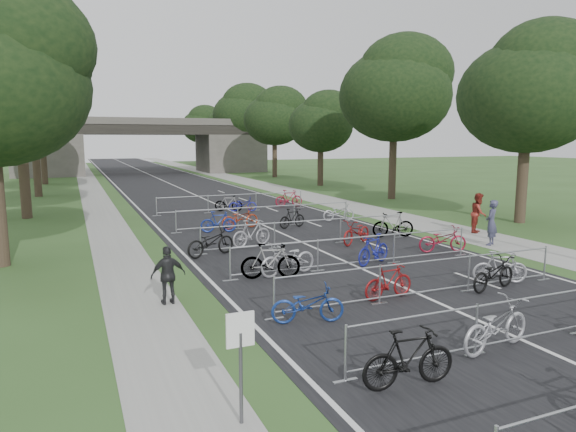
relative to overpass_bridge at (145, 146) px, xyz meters
name	(u,v)px	position (x,y,z in m)	size (l,w,h in m)	color
road	(166,182)	(0.00, -15.00, -3.53)	(11.00, 140.00, 0.01)	black
sidewalk_right	(239,180)	(8.00, -15.00, -3.53)	(3.00, 140.00, 0.01)	gray
sidewalk_left	(89,184)	(-7.50, -15.00, -3.53)	(2.00, 140.00, 0.01)	gray
lane_markings	(166,182)	(0.00, -15.00, -3.53)	(0.12, 140.00, 0.00)	silver
overpass_bridge	(145,146)	(0.00, 0.00, 0.00)	(31.00, 8.00, 7.05)	#4E4C46
park_sign	(240,347)	(-6.80, -62.00, -2.27)	(0.45, 0.06, 1.83)	#4C4C51
tree_right_0	(531,91)	(13.11, -49.07, 3.39)	(7.17, 7.17, 10.93)	#33261C
tree_left_1	(19,86)	(-11.39, -37.07, 3.77)	(7.56, 7.56, 11.53)	#33261C
tree_right_1	(397,91)	(13.11, -37.07, 4.37)	(8.18, 8.18, 12.47)	#33261C
tree_left_2	(33,90)	(-11.39, -25.07, 4.58)	(8.40, 8.40, 12.81)	#33261C
tree_right_2	(322,123)	(13.11, -25.07, 2.41)	(6.16, 6.16, 9.39)	#33261C
tree_left_3	(42,118)	(-11.39, -13.07, 2.96)	(6.72, 6.72, 10.25)	#33261C
tree_right_3	(276,117)	(13.11, -13.07, 3.39)	(7.17, 7.17, 10.93)	#33261C
tree_left_4	(46,115)	(-11.39, -1.07, 3.77)	(7.56, 7.56, 11.53)	#33261C
tree_right_4	(243,113)	(13.11, -1.07, 4.37)	(8.18, 8.18, 12.47)	#33261C
tree_left_5	(49,112)	(-11.39, 10.93, 4.58)	(8.40, 8.40, 12.81)	#33261C
tree_right_5	(220,129)	(13.11, 10.93, 2.41)	(6.16, 6.16, 9.39)	#33261C
tree_left_6	(53,126)	(-11.39, 22.93, 2.96)	(6.72, 6.72, 10.25)	#33261C
tree_right_6	(202,125)	(13.11, 22.93, 3.39)	(7.17, 7.17, 10.93)	#33261C
barrier_row_1	(531,320)	(0.00, -61.40, -2.99)	(9.70, 0.08, 1.10)	#A5A8AD
barrier_row_2	(426,279)	(0.00, -57.80, -2.99)	(9.70, 0.08, 1.10)	#A5A8AD
barrier_row_3	(357,252)	(0.00, -54.00, -2.99)	(9.70, 0.08, 1.10)	#A5A8AD
barrier_row_4	(308,233)	(0.00, -50.00, -2.99)	(9.70, 0.08, 1.10)	#A5A8AD
barrier_row_5	(267,216)	(0.00, -45.00, -2.99)	(9.70, 0.08, 1.10)	#A5A8AD
barrier_row_6	(233,203)	(0.00, -39.00, -2.99)	(9.70, 0.08, 1.10)	#A5A8AD
bike_4	(409,358)	(-3.67, -62.04, -2.98)	(0.52, 1.84, 1.11)	black
bike_5	(496,326)	(-0.98, -61.38, -2.99)	(0.72, 2.08, 1.09)	#A8A9B0
bike_8	(308,304)	(-3.95, -58.36, -3.06)	(0.62, 1.79, 0.94)	navy
bike_9	(389,282)	(-1.06, -57.53, -3.03)	(0.47, 1.66, 1.00)	maroon
bike_10	(493,274)	(2.28, -58.01, -3.04)	(0.66, 1.89, 0.99)	black
bike_11	(500,268)	(3.00, -57.54, -3.02)	(0.48, 1.70, 1.02)	#A4A3AB
bike_12	(271,261)	(-3.35, -54.27, -2.96)	(0.54, 1.92, 1.15)	#A5A8AD
bike_13	(288,259)	(-2.65, -54.08, -2.99)	(0.72, 2.07, 1.09)	#A5A5AD
bike_14	(374,250)	(0.72, -53.92, -2.99)	(0.51, 1.80, 1.08)	navy
bike_15	(443,240)	(4.30, -53.29, -3.02)	(0.68, 1.96, 1.03)	maroon
bike_16	(211,242)	(-4.30, -50.38, -2.98)	(0.73, 2.10, 1.10)	black
bike_17	(252,233)	(-2.30, -49.35, -2.97)	(0.53, 1.89, 1.13)	#A4A3AA
bike_18	(357,232)	(2.00, -50.58, -3.00)	(0.70, 2.01, 1.06)	maroon
bike_19	(393,225)	(4.30, -49.89, -2.95)	(0.55, 1.93, 1.16)	#A5A8AD
bike_20	(218,222)	(-2.70, -45.61, -3.02)	(0.48, 1.71, 1.02)	navy
bike_21	(240,218)	(-1.43, -45.00, -3.00)	(0.71, 2.02, 1.06)	#9F3117
bike_22	(292,218)	(1.05, -45.83, -3.04)	(0.47, 1.65, 0.99)	black
bike_23	(339,212)	(4.30, -44.72, -3.06)	(0.63, 1.82, 0.95)	#B1B1B9
bike_25	(229,203)	(-0.20, -38.79, -3.02)	(0.48, 1.71, 1.03)	#A5A8AD
bike_26	(243,204)	(0.61, -39.16, -3.08)	(0.60, 1.71, 0.90)	navy
bike_27	(289,198)	(4.09, -38.25, -2.97)	(0.53, 1.87, 1.12)	maroon
pedestrian_a	(491,223)	(7.08, -52.98, -2.58)	(0.70, 0.46, 1.92)	#373752
pedestrian_b	(479,213)	(8.72, -50.49, -2.59)	(0.92, 0.72, 1.90)	maroon
pedestrian_c	(168,276)	(-6.80, -55.58, -2.74)	(0.94, 0.39, 1.60)	black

